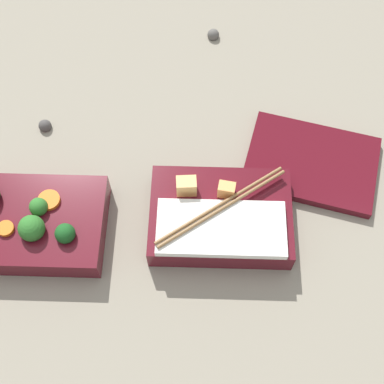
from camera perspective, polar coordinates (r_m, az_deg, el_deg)
The scene contains 6 objects.
ground_plane at distance 0.83m, azimuth -7.05°, elevation -4.28°, with size 3.00×3.00×0.00m, color gray.
bento_tray_vegetable at distance 0.84m, azimuth -16.64°, elevation -3.03°, with size 0.21×0.15×0.08m.
bento_tray_rice at distance 0.81m, azimuth 3.01°, elevation -2.73°, with size 0.21×0.15×0.07m.
bento_lid at distance 0.89m, azimuth 12.62°, elevation 3.04°, with size 0.21×0.15×0.02m, color #510F19.
pebble_0 at distance 1.05m, azimuth 2.29°, elevation 16.41°, with size 0.02×0.02×0.02m, color #595651.
pebble_3 at distance 0.95m, azimuth -15.40°, elevation 6.82°, with size 0.02×0.02×0.02m, color #474442.
Camera 1 is at (0.11, -0.33, 0.75)m, focal length 50.00 mm.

